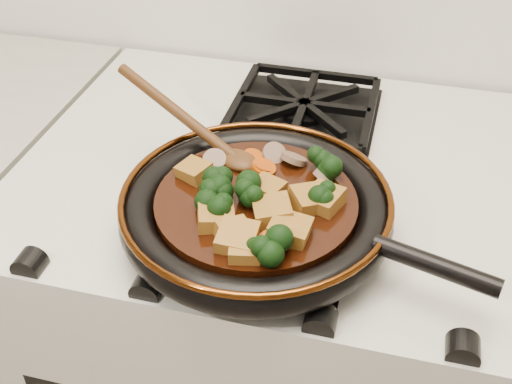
# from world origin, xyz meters

# --- Properties ---
(stove) EXTENTS (0.76, 0.60, 0.90)m
(stove) POSITION_xyz_m (0.00, 1.69, 0.45)
(stove) COLOR beige
(stove) RESTS_ON ground
(burner_grate_front) EXTENTS (0.23, 0.23, 0.03)m
(burner_grate_front) POSITION_xyz_m (0.00, 1.55, 0.91)
(burner_grate_front) COLOR black
(burner_grate_front) RESTS_ON stove
(burner_grate_back) EXTENTS (0.23, 0.23, 0.03)m
(burner_grate_back) POSITION_xyz_m (0.00, 1.83, 0.91)
(burner_grate_back) COLOR black
(burner_grate_back) RESTS_ON stove
(skillet) EXTENTS (0.45, 0.33, 0.05)m
(skillet) POSITION_xyz_m (-0.00, 1.53, 0.94)
(skillet) COLOR black
(skillet) RESTS_ON burner_grate_front
(braising_sauce) EXTENTS (0.25, 0.25, 0.02)m
(braising_sauce) POSITION_xyz_m (-0.00, 1.53, 0.95)
(braising_sauce) COLOR black
(braising_sauce) RESTS_ON skillet
(tofu_cube_0) EXTENTS (0.05, 0.05, 0.02)m
(tofu_cube_0) POSITION_xyz_m (0.01, 1.55, 0.97)
(tofu_cube_0) COLOR #906121
(tofu_cube_0) RESTS_ON braising_sauce
(tofu_cube_1) EXTENTS (0.05, 0.05, 0.03)m
(tofu_cube_1) POSITION_xyz_m (-0.01, 1.46, 0.97)
(tofu_cube_1) COLOR #906121
(tofu_cube_1) RESTS_ON braising_sauce
(tofu_cube_2) EXTENTS (0.05, 0.05, 0.03)m
(tofu_cube_2) POSITION_xyz_m (-0.04, 1.48, 0.97)
(tofu_cube_2) COLOR #906121
(tofu_cube_2) RESTS_ON braising_sauce
(tofu_cube_3) EXTENTS (0.05, 0.05, 0.03)m
(tofu_cube_3) POSITION_xyz_m (0.05, 1.48, 0.97)
(tofu_cube_3) COLOR #906121
(tofu_cube_3) RESTS_ON braising_sauce
(tofu_cube_4) EXTENTS (0.04, 0.04, 0.02)m
(tofu_cube_4) POSITION_xyz_m (0.01, 1.43, 0.97)
(tofu_cube_4) COLOR #906121
(tofu_cube_4) RESTS_ON braising_sauce
(tofu_cube_5) EXTENTS (0.04, 0.05, 0.03)m
(tofu_cube_5) POSITION_xyz_m (-0.00, 1.45, 0.97)
(tofu_cube_5) COLOR #906121
(tofu_cube_5) RESTS_ON braising_sauce
(tofu_cube_6) EXTENTS (0.05, 0.05, 0.03)m
(tofu_cube_6) POSITION_xyz_m (-0.09, 1.56, 0.97)
(tofu_cube_6) COLOR #906121
(tofu_cube_6) RESTS_ON braising_sauce
(tofu_cube_7) EXTENTS (0.05, 0.05, 0.03)m
(tofu_cube_7) POSITION_xyz_m (0.08, 1.54, 0.97)
(tofu_cube_7) COLOR #906121
(tofu_cube_7) RESTS_ON braising_sauce
(tofu_cube_8) EXTENTS (0.06, 0.06, 0.03)m
(tofu_cube_8) POSITION_xyz_m (0.02, 1.50, 0.97)
(tofu_cube_8) COLOR #906121
(tofu_cube_8) RESTS_ON braising_sauce
(tofu_cube_9) EXTENTS (0.06, 0.06, 0.03)m
(tofu_cube_9) POSITION_xyz_m (0.06, 1.54, 0.97)
(tofu_cube_9) COLOR #906121
(tofu_cube_9) RESTS_ON braising_sauce
(broccoli_floret_0) EXTENTS (0.09, 0.09, 0.07)m
(broccoli_floret_0) POSITION_xyz_m (0.03, 1.44, 0.97)
(broccoli_floret_0) COLOR black
(broccoli_floret_0) RESTS_ON braising_sauce
(broccoli_floret_1) EXTENTS (0.08, 0.08, 0.06)m
(broccoli_floret_1) POSITION_xyz_m (-0.05, 1.49, 0.97)
(broccoli_floret_1) COLOR black
(broccoli_floret_1) RESTS_ON braising_sauce
(broccoli_floret_2) EXTENTS (0.08, 0.09, 0.06)m
(broccoli_floret_2) POSITION_xyz_m (-0.05, 1.53, 0.97)
(broccoli_floret_2) COLOR black
(broccoli_floret_2) RESTS_ON braising_sauce
(broccoli_floret_3) EXTENTS (0.08, 0.09, 0.06)m
(broccoli_floret_3) POSITION_xyz_m (0.07, 1.60, 0.97)
(broccoli_floret_3) COLOR black
(broccoli_floret_3) RESTS_ON braising_sauce
(broccoli_floret_4) EXTENTS (0.08, 0.07, 0.06)m
(broccoli_floret_4) POSITION_xyz_m (0.08, 1.54, 0.97)
(broccoli_floret_4) COLOR black
(broccoli_floret_4) RESTS_ON braising_sauce
(broccoli_floret_5) EXTENTS (0.08, 0.09, 0.06)m
(broccoli_floret_5) POSITION_xyz_m (-0.01, 1.53, 0.97)
(broccoli_floret_5) COLOR black
(broccoli_floret_5) RESTS_ON braising_sauce
(carrot_coin_0) EXTENTS (0.03, 0.03, 0.02)m
(carrot_coin_0) POSITION_xyz_m (-0.01, 1.59, 0.96)
(carrot_coin_0) COLOR #A53C04
(carrot_coin_0) RESTS_ON braising_sauce
(carrot_coin_1) EXTENTS (0.03, 0.03, 0.02)m
(carrot_coin_1) POSITION_xyz_m (0.03, 1.46, 0.96)
(carrot_coin_1) COLOR #A53C04
(carrot_coin_1) RESTS_ON braising_sauce
(carrot_coin_2) EXTENTS (0.03, 0.03, 0.02)m
(carrot_coin_2) POSITION_xyz_m (-0.01, 1.59, 0.96)
(carrot_coin_2) COLOR #A53C04
(carrot_coin_2) RESTS_ON braising_sauce
(carrot_coin_3) EXTENTS (0.03, 0.03, 0.01)m
(carrot_coin_3) POSITION_xyz_m (-0.03, 1.61, 0.96)
(carrot_coin_3) COLOR #A53C04
(carrot_coin_3) RESTS_ON braising_sauce
(mushroom_slice_0) EXTENTS (0.04, 0.04, 0.03)m
(mushroom_slice_0) POSITION_xyz_m (0.07, 1.58, 0.97)
(mushroom_slice_0) COLOR brown
(mushroom_slice_0) RESTS_ON braising_sauce
(mushroom_slice_1) EXTENTS (0.05, 0.05, 0.02)m
(mushroom_slice_1) POSITION_xyz_m (0.03, 1.62, 0.97)
(mushroom_slice_1) COLOR brown
(mushroom_slice_1) RESTS_ON braising_sauce
(mushroom_slice_2) EXTENTS (0.04, 0.04, 0.02)m
(mushroom_slice_2) POSITION_xyz_m (-0.00, 1.62, 0.97)
(mushroom_slice_2) COLOR brown
(mushroom_slice_2) RESTS_ON braising_sauce
(mushroom_slice_3) EXTENTS (0.03, 0.03, 0.02)m
(mushroom_slice_3) POSITION_xyz_m (-0.07, 1.59, 0.97)
(mushroom_slice_3) COLOR brown
(mushroom_slice_3) RESTS_ON braising_sauce
(wooden_spoon) EXTENTS (0.14, 0.08, 0.22)m
(wooden_spoon) POSITION_xyz_m (-0.10, 1.62, 0.98)
(wooden_spoon) COLOR #41240E
(wooden_spoon) RESTS_ON braising_sauce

